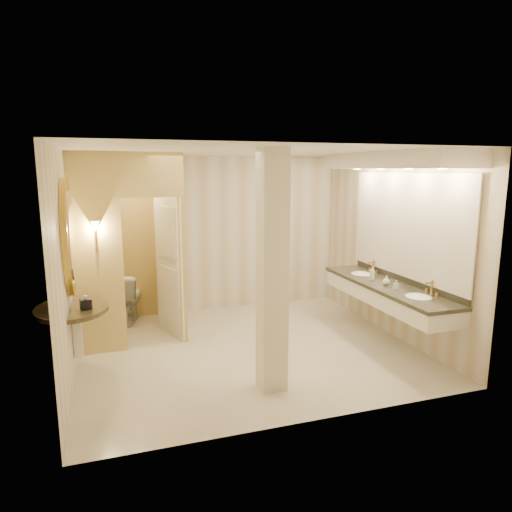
{
  "coord_description": "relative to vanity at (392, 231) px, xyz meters",
  "views": [
    {
      "loc": [
        -1.77,
        -5.78,
        2.46
      ],
      "look_at": [
        0.19,
        0.2,
        1.27
      ],
      "focal_mm": 32.0,
      "sensor_mm": 36.0,
      "label": 1
    }
  ],
  "objects": [
    {
      "name": "floor",
      "position": [
        -1.98,
        0.4,
        -1.63
      ],
      "size": [
        4.5,
        4.5,
        0.0
      ],
      "primitive_type": "plane",
      "color": "beige",
      "rests_on": "ground"
    },
    {
      "name": "ceiling",
      "position": [
        -1.98,
        0.4,
        1.07
      ],
      "size": [
        4.5,
        4.5,
        0.0
      ],
      "primitive_type": "plane",
      "rotation": [
        3.14,
        0.0,
        0.0
      ],
      "color": "silver",
      "rests_on": "wall_back"
    },
    {
      "name": "wall_back",
      "position": [
        -1.98,
        2.4,
        -0.28
      ],
      "size": [
        4.5,
        0.02,
        2.7
      ],
      "primitive_type": "cube",
      "color": "beige",
      "rests_on": "floor"
    },
    {
      "name": "wall_front",
      "position": [
        -1.98,
        -1.6,
        -0.28
      ],
      "size": [
        4.5,
        0.02,
        2.7
      ],
      "primitive_type": "cube",
      "color": "beige",
      "rests_on": "floor"
    },
    {
      "name": "wall_left",
      "position": [
        -4.23,
        0.4,
        -0.28
      ],
      "size": [
        0.02,
        4.0,
        2.7
      ],
      "primitive_type": "cube",
      "color": "beige",
      "rests_on": "floor"
    },
    {
      "name": "wall_right",
      "position": [
        0.27,
        0.4,
        -0.28
      ],
      "size": [
        0.02,
        4.0,
        2.7
      ],
      "primitive_type": "cube",
      "color": "beige",
      "rests_on": "floor"
    },
    {
      "name": "toilet_closet",
      "position": [
        -3.1,
        1.37,
        -0.24
      ],
      "size": [
        1.5,
        1.55,
        2.7
      ],
      "color": "#D7C470",
      "rests_on": "floor"
    },
    {
      "name": "wall_sconce",
      "position": [
        -3.9,
        0.83,
        0.1
      ],
      "size": [
        0.14,
        0.14,
        0.42
      ],
      "color": "#BA853B",
      "rests_on": "toilet_closet"
    },
    {
      "name": "vanity",
      "position": [
        0.0,
        0.0,
        0.0
      ],
      "size": [
        0.75,
        2.73,
        2.09
      ],
      "color": "silver",
      "rests_on": "floor"
    },
    {
      "name": "console_shelf",
      "position": [
        -4.19,
        0.21,
        -0.28
      ],
      "size": [
        1.05,
        1.05,
        1.97
      ],
      "color": "black",
      "rests_on": "floor"
    },
    {
      "name": "pillar",
      "position": [
        -2.06,
        -0.79,
        -0.28
      ],
      "size": [
        0.29,
        0.29,
        2.7
      ],
      "primitive_type": "cube",
      "color": "silver",
      "rests_on": "floor"
    },
    {
      "name": "tissue_box",
      "position": [
        -4.04,
        0.06,
        -0.69
      ],
      "size": [
        0.14,
        0.14,
        0.12
      ],
      "primitive_type": "cube",
      "rotation": [
        0.0,
        0.0,
        0.22
      ],
      "color": "black",
      "rests_on": "console_shelf"
    },
    {
      "name": "toilet",
      "position": [
        -3.52,
        2.15,
        -1.22
      ],
      "size": [
        0.65,
        0.89,
        0.82
      ],
      "primitive_type": "imported",
      "rotation": [
        0.0,
        0.0,
        2.87
      ],
      "color": "white",
      "rests_on": "floor"
    },
    {
      "name": "soap_bottle_a",
      "position": [
        -0.08,
        -0.28,
        -0.69
      ],
      "size": [
        0.06,
        0.06,
        0.12
      ],
      "primitive_type": "imported",
      "rotation": [
        0.0,
        0.0,
        0.02
      ],
      "color": "beige",
      "rests_on": "vanity"
    },
    {
      "name": "soap_bottle_b",
      "position": [
        -0.07,
        -0.04,
        -0.69
      ],
      "size": [
        0.12,
        0.12,
        0.13
      ],
      "primitive_type": "imported",
      "rotation": [
        0.0,
        0.0,
        0.17
      ],
      "color": "silver",
      "rests_on": "vanity"
    },
    {
      "name": "soap_bottle_c",
      "position": [
        -0.11,
        0.27,
        -0.65
      ],
      "size": [
        0.09,
        0.09,
        0.21
      ],
      "primitive_type": "imported",
      "rotation": [
        0.0,
        0.0,
        0.18
      ],
      "color": "#C6B28C",
      "rests_on": "vanity"
    }
  ]
}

